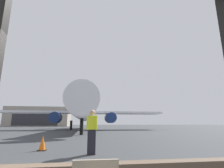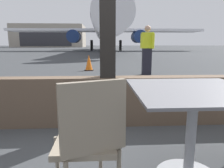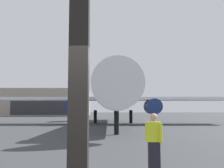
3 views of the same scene
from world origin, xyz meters
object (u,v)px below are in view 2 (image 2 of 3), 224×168
object	(u,v)px
ground_crew_worker	(147,50)
traffic_cone	(89,63)
dining_table	(192,122)
cafe_chair_aisle_left	(89,136)
distant_hangar	(51,36)
airplane	(107,28)

from	to	relation	value
ground_crew_worker	traffic_cone	xyz separation A→B (m)	(-2.15, 1.34, -0.59)
traffic_cone	dining_table	bearing A→B (deg)	-80.62
cafe_chair_aisle_left	traffic_cone	world-z (taller)	cafe_chair_aisle_left
cafe_chair_aisle_left	distant_hangar	xyz separation A→B (m)	(-17.71, 77.22, 3.27)
ground_crew_worker	distant_hangar	distance (m)	73.72
cafe_chair_aisle_left	airplane	size ratio (longest dim) A/B	0.03
airplane	distant_hangar	xyz separation A→B (m)	(-18.75, 46.23, 0.31)
dining_table	ground_crew_worker	distance (m)	6.00
ground_crew_worker	dining_table	bearing A→B (deg)	-99.19
airplane	dining_table	bearing A→B (deg)	-90.47
airplane	ground_crew_worker	world-z (taller)	airplane
airplane	traffic_cone	size ratio (longest dim) A/B	50.64
airplane	ground_crew_worker	size ratio (longest dim) A/B	18.96
cafe_chair_aisle_left	traffic_cone	xyz separation A→B (m)	(-0.41, 7.51, -0.22)
dining_table	traffic_cone	xyz separation A→B (m)	(-1.20, 7.24, -0.19)
dining_table	airplane	size ratio (longest dim) A/B	0.03
dining_table	airplane	bearing A→B (deg)	89.53
dining_table	cafe_chair_aisle_left	world-z (taller)	cafe_chair_aisle_left
airplane	distant_hangar	distance (m)	49.89
ground_crew_worker	distant_hangar	xyz separation A→B (m)	(-19.45, 71.05, 2.90)
airplane	traffic_cone	bearing A→B (deg)	-93.53
airplane	ground_crew_worker	xyz separation A→B (m)	(0.71, -24.82, -2.59)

